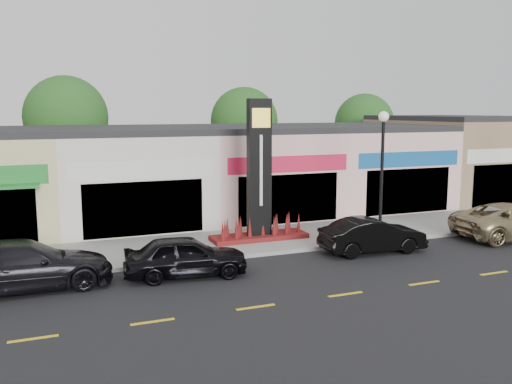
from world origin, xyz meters
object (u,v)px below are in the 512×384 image
(pylon_sign, at_px, (259,190))
(car_black_conv, at_px, (373,235))
(car_black_sedan, at_px, (186,256))
(lamp_east_near, at_px, (382,162))
(car_dark_sedan, at_px, (23,265))

(pylon_sign, xyz_separation_m, car_black_conv, (3.61, -3.23, -1.57))
(car_black_sedan, bearing_deg, pylon_sign, -42.72)
(car_black_sedan, bearing_deg, lamp_east_near, -71.86)
(car_dark_sedan, height_order, car_black_sedan, car_dark_sedan)
(car_black_sedan, xyz_separation_m, car_black_conv, (7.76, 0.34, -0.01))
(car_dark_sedan, xyz_separation_m, car_black_sedan, (5.15, -0.54, -0.08))
(car_black_conv, bearing_deg, car_black_sedan, 96.00)
(car_black_conv, bearing_deg, pylon_sign, 51.68)
(lamp_east_near, relative_size, car_black_sedan, 1.30)
(pylon_sign, distance_m, car_black_sedan, 5.69)
(lamp_east_near, distance_m, car_black_conv, 3.46)
(pylon_sign, bearing_deg, car_black_conv, -41.82)
(pylon_sign, height_order, car_black_conv, pylon_sign)
(lamp_east_near, distance_m, pylon_sign, 5.42)
(pylon_sign, height_order, car_black_sedan, pylon_sign)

